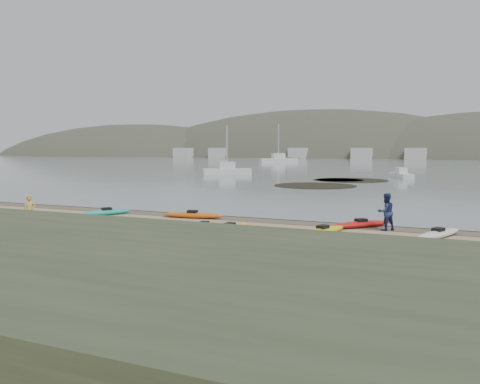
% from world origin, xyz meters
% --- Properties ---
extents(ground, '(600.00, 600.00, 0.00)m').
position_xyz_m(ground, '(0.00, 0.00, 0.00)').
color(ground, tan).
rests_on(ground, ground).
extents(wet_sand, '(60.00, 60.00, 0.00)m').
position_xyz_m(wet_sand, '(0.00, -0.30, 0.00)').
color(wet_sand, brown).
rests_on(wet_sand, ground).
extents(water, '(1200.00, 1200.00, 0.00)m').
position_xyz_m(water, '(0.00, 300.00, 0.01)').
color(water, slate).
rests_on(water, ground).
extents(kayaks, '(22.15, 9.32, 0.34)m').
position_xyz_m(kayaks, '(0.29, -3.63, 0.17)').
color(kayaks, yellow).
rests_on(kayaks, ground).
extents(person_west, '(0.73, 0.70, 1.68)m').
position_xyz_m(person_west, '(-8.66, -7.34, 0.84)').
color(person_west, tan).
rests_on(person_west, ground).
extents(person_east, '(1.14, 1.12, 1.86)m').
position_xyz_m(person_east, '(8.34, -1.22, 0.93)').
color(person_east, navy).
rests_on(person_east, ground).
extents(kelp_mats, '(11.05, 18.91, 0.04)m').
position_xyz_m(kelp_mats, '(-0.34, 29.90, 0.03)').
color(kelp_mats, black).
rests_on(kelp_mats, water).
extents(moored_boats, '(77.86, 75.97, 1.41)m').
position_xyz_m(moored_boats, '(3.39, 83.15, 0.61)').
color(moored_boats, silver).
rests_on(moored_boats, ground).
extents(far_town, '(199.00, 5.00, 4.00)m').
position_xyz_m(far_town, '(6.00, 145.00, 2.00)').
color(far_town, beige).
rests_on(far_town, ground).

